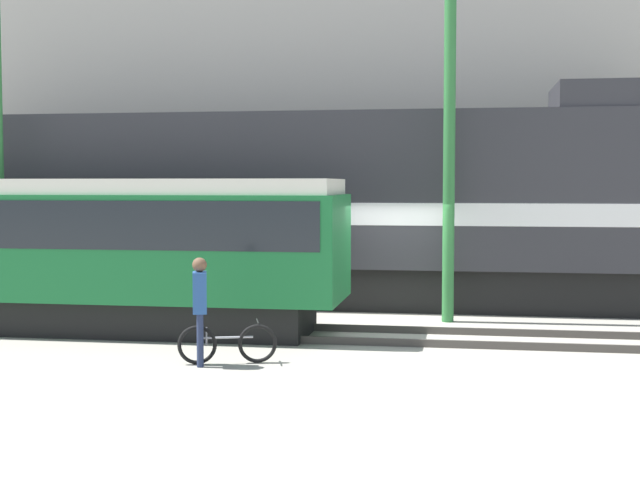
% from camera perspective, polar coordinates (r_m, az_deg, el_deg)
% --- Properties ---
extents(ground_plane, '(120.00, 120.00, 0.00)m').
position_cam_1_polar(ground_plane, '(18.63, 4.36, -5.45)').
color(ground_plane, '#9E998C').
extents(track_near, '(60.00, 1.51, 0.14)m').
position_cam_1_polar(track_near, '(16.96, 3.86, -6.10)').
color(track_near, '#47423D').
rests_on(track_near, ground).
extents(track_far, '(60.00, 1.51, 0.14)m').
position_cam_1_polar(track_far, '(21.56, 5.07, -4.02)').
color(track_far, '#47423D').
rests_on(track_far, ground).
extents(building_backdrop, '(49.79, 6.00, 14.72)m').
position_cam_1_polar(building_backdrop, '(28.25, 6.19, 12.61)').
color(building_backdrop, '#B7B2A8').
rests_on(building_backdrop, ground).
extents(freight_locomotive, '(19.57, 3.04, 5.18)m').
position_cam_1_polar(freight_locomotive, '(21.83, -3.02, 2.25)').
color(freight_locomotive, black).
rests_on(freight_locomotive, ground).
extents(streetcar, '(11.10, 2.54, 3.02)m').
position_cam_1_polar(streetcar, '(18.45, -15.89, -0.26)').
color(streetcar, black).
rests_on(streetcar, ground).
extents(bicycle, '(1.57, 0.62, 0.70)m').
position_cam_1_polar(bicycle, '(14.67, -5.94, -6.63)').
color(bicycle, black).
rests_on(bicycle, ground).
extents(person, '(0.31, 0.41, 1.75)m').
position_cam_1_polar(person, '(14.41, -7.70, -3.82)').
color(person, '#232D4C').
rests_on(person, ground).
extents(utility_pole_right, '(0.25, 0.25, 7.52)m').
position_cam_1_polar(utility_pole_right, '(19.00, 8.27, 6.09)').
color(utility_pole_right, '#2D7238').
rests_on(utility_pole_right, ground).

